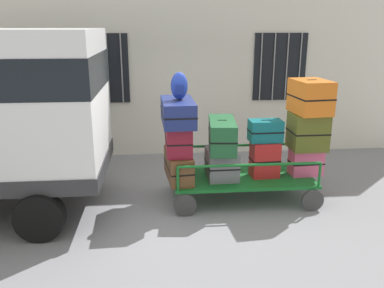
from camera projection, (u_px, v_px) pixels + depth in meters
The scene contains 15 objects.
ground_plane at pixel (195, 202), 6.89m from camera, with size 40.00×40.00×0.00m, color gray.
building_wall at pixel (183, 45), 8.94m from camera, with size 12.00×0.38×5.00m.
luggage_cart at pixel (242, 179), 6.97m from camera, with size 2.45×1.25×0.41m.
cart_railing at pixel (243, 157), 6.85m from camera, with size 2.34×1.12×0.41m.
suitcase_left_bottom at pixel (178, 166), 6.77m from camera, with size 0.48×1.00×0.47m.
suitcase_left_middle at pixel (178, 138), 6.65m from camera, with size 0.43×0.84×0.49m.
suitcase_left_top at pixel (178, 112), 6.54m from camera, with size 0.56×1.06×0.40m.
suitcase_midleft_bottom at pixel (222, 163), 6.85m from camera, with size 0.52×0.69×0.49m.
suitcase_midleft_middle at pixel (222, 135), 6.72m from camera, with size 0.53×1.06×0.51m.
suitcase_center_bottom at pixel (265, 159), 6.86m from camera, with size 0.49×0.37×0.61m.
suitcase_center_middle at pixel (265, 131), 6.77m from camera, with size 0.56×0.36×0.37m.
suitcase_midright_bottom at pixel (306, 162), 6.96m from camera, with size 0.57×0.36×0.46m.
suitcase_midright_middle at pixel (308, 131), 6.84m from camera, with size 0.60×0.55×0.62m.
suitcase_midright_top at pixel (310, 97), 6.68m from camera, with size 0.61×0.78×0.56m.
backpack at pixel (179, 86), 6.40m from camera, with size 0.27×0.22×0.44m.
Camera 1 is at (-0.60, -6.28, 2.93)m, focal length 37.59 mm.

